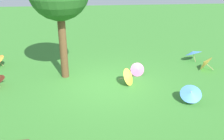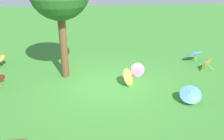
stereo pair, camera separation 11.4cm
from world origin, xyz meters
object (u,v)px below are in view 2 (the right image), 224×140
parasol_yellow_0 (206,63)px  parasol_yellow_2 (130,77)px  parasol_pink_0 (138,70)px  parasol_blue_0 (191,93)px  parasol_blue_1 (194,53)px

parasol_yellow_0 → parasol_yellow_2: bearing=18.4°
parasol_yellow_2 → parasol_pink_0: (-0.45, -0.77, -0.05)m
parasol_blue_0 → parasol_blue_1: 4.17m
parasol_blue_0 → parasol_pink_0: parasol_blue_0 is taller
parasol_yellow_2 → parasol_pink_0: size_ratio=1.36×
parasol_blue_1 → parasol_blue_0: bearing=67.1°
parasol_blue_1 → parasol_yellow_2: size_ratio=1.33×
parasol_blue_0 → parasol_pink_0: size_ratio=1.49×
parasol_yellow_0 → parasol_pink_0: size_ratio=1.50×
parasol_blue_0 → parasol_yellow_2: 2.38m
parasol_blue_0 → parasol_blue_1: (-1.62, -3.84, 0.04)m
parasol_blue_0 → parasol_yellow_2: size_ratio=1.10×
parasol_blue_1 → parasol_yellow_0: bearing=95.0°
parasol_yellow_0 → parasol_pink_0: parasol_yellow_0 is taller
parasol_yellow_0 → parasol_blue_1: bearing=-85.0°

